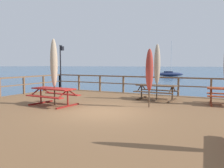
# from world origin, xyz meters

# --- Properties ---
(ground_plane) EXTENTS (600.00, 600.00, 0.00)m
(ground_plane) POSITION_xyz_m (0.00, 0.00, 0.00)
(ground_plane) COLOR navy
(wooden_deck) EXTENTS (14.26, 12.18, 0.77)m
(wooden_deck) POSITION_xyz_m (0.00, 0.00, 0.39)
(wooden_deck) COLOR brown
(wooden_deck) RESTS_ON ground
(railing_waterside_far) EXTENTS (14.06, 0.10, 1.09)m
(railing_waterside_far) POSITION_xyz_m (-0.00, 5.94, 1.52)
(railing_waterside_far) COLOR brown
(railing_waterside_far) RESTS_ON wooden_deck
(picnic_table_mid_right) EXTENTS (2.07, 1.49, 0.78)m
(picnic_table_mid_right) POSITION_xyz_m (1.03, 3.92, 1.33)
(picnic_table_mid_right) COLOR brown
(picnic_table_mid_right) RESTS_ON wooden_deck
(picnic_table_mid_centre) EXTENTS (2.10, 1.53, 0.78)m
(picnic_table_mid_centre) POSITION_xyz_m (-2.61, 0.29, 1.33)
(picnic_table_mid_centre) COLOR maroon
(picnic_table_mid_centre) RESTS_ON wooden_deck
(patio_umbrella_tall_mid_right) EXTENTS (0.32, 0.32, 2.86)m
(patio_umbrella_tall_mid_right) POSITION_xyz_m (1.04, 3.96, 2.59)
(patio_umbrella_tall_mid_right) COLOR #4C3828
(patio_umbrella_tall_mid_right) RESTS_ON wooden_deck
(patio_umbrella_short_front) EXTENTS (0.32, 0.32, 2.95)m
(patio_umbrella_short_front) POSITION_xyz_m (-2.57, 0.30, 2.64)
(patio_umbrella_short_front) COLOR #4C3828
(patio_umbrella_short_front) RESTS_ON wooden_deck
(patio_umbrella_tall_back_left) EXTENTS (0.32, 0.32, 2.48)m
(patio_umbrella_tall_back_left) POSITION_xyz_m (1.36, 1.72, 2.35)
(patio_umbrella_tall_back_left) COLOR #4C3828
(patio_umbrella_tall_back_left) RESTS_ON wooden_deck
(lamp_post_hooked) EXTENTS (0.58, 0.48, 3.20)m
(lamp_post_hooked) POSITION_xyz_m (-6.27, 5.27, 2.88)
(lamp_post_hooked) COLOR black
(lamp_post_hooked) RESTS_ON wooden_deck
(sailboat_distant) EXTENTS (6.22, 3.60, 7.72)m
(sailboat_distant) POSITION_xyz_m (-7.61, 44.03, 0.51)
(sailboat_distant) COLOR navy
(sailboat_distant) RESTS_ON ground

